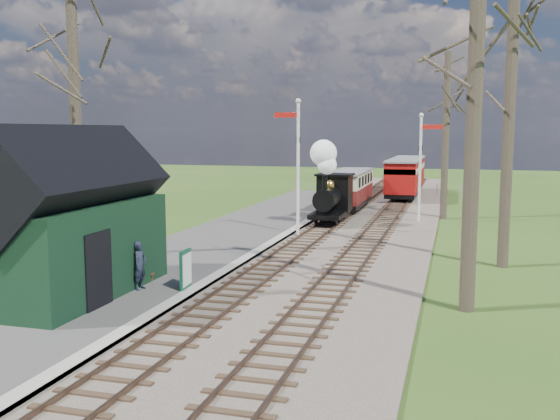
{
  "coord_description": "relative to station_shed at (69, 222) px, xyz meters",
  "views": [
    {
      "loc": [
        6.11,
        -11.02,
        4.8
      ],
      "look_at": [
        -0.74,
        13.17,
        1.6
      ],
      "focal_mm": 40.0,
      "sensor_mm": 36.0,
      "label": 1
    }
  ],
  "objects": [
    {
      "name": "station_shed",
      "position": [
        0.0,
        0.0,
        0.0
      ],
      "size": [
        3.25,
        6.3,
        4.78
      ],
      "color": "black",
      "rests_on": "platform"
    },
    {
      "name": "track_far",
      "position": [
        6.9,
        18.0,
        -2.17
      ],
      "size": [
        1.6,
        60.0,
        0.15
      ],
      "color": "brown",
      "rests_on": "ground"
    },
    {
      "name": "bare_trees",
      "position": [
        5.63,
        6.1,
        2.94
      ],
      "size": [
        15.51,
        22.39,
        12.0
      ],
      "color": "#382D23",
      "rests_on": "ground"
    },
    {
      "name": "locomotive",
      "position": [
        4.29,
        15.97,
        -0.33
      ],
      "size": [
        1.67,
        3.9,
        4.18
      ],
      "color": "black",
      "rests_on": "ground"
    },
    {
      "name": "sign_board",
      "position": [
        2.88,
        1.43,
        -1.5
      ],
      "size": [
        0.15,
        0.78,
        1.14
      ],
      "color": "#0E442B",
      "rests_on": "platform"
    },
    {
      "name": "ground",
      "position": [
        4.3,
        -4.0,
        -2.27
      ],
      "size": [
        140.0,
        140.0,
        0.0
      ],
      "primitive_type": "plane",
      "color": "#2D4E18",
      "rests_on": "ground"
    },
    {
      "name": "fence_line",
      "position": [
        4.6,
        32.0,
        -1.72
      ],
      "size": [
        12.6,
        0.08,
        1.0
      ],
      "color": "slate",
      "rests_on": "ground"
    },
    {
      "name": "track_near",
      "position": [
        4.3,
        18.0,
        -2.17
      ],
      "size": [
        1.6,
        60.0,
        0.15
      ],
      "color": "brown",
      "rests_on": "ground"
    },
    {
      "name": "red_carriage_b",
      "position": [
        6.9,
        33.81,
        -0.71
      ],
      "size": [
        2.16,
        5.34,
        2.27
      ],
      "color": "black",
      "rests_on": "ground"
    },
    {
      "name": "coping_strip",
      "position": [
        3.1,
        10.0,
        -2.16
      ],
      "size": [
        0.4,
        44.0,
        0.21
      ],
      "primitive_type": "cube",
      "color": "#B2AD9E",
      "rests_on": "ground"
    },
    {
      "name": "semaphore_near",
      "position": [
        3.53,
        12.0,
        1.35
      ],
      "size": [
        1.22,
        0.24,
        6.22
      ],
      "color": "silver",
      "rests_on": "ground"
    },
    {
      "name": "person",
      "position": [
        1.63,
        0.98,
        -1.36
      ],
      "size": [
        0.36,
        0.53,
        1.42
      ],
      "primitive_type": "imported",
      "rotation": [
        0.0,
        0.0,
        1.54
      ],
      "color": "#1B2132",
      "rests_on": "platform"
    },
    {
      "name": "platform",
      "position": [
        0.8,
        10.0,
        -2.17
      ],
      "size": [
        5.0,
        44.0,
        0.2
      ],
      "primitive_type": "cube",
      "color": "#474442",
      "rests_on": "ground"
    },
    {
      "name": "coach",
      "position": [
        4.3,
        22.03,
        -0.84
      ],
      "size": [
        1.95,
        6.69,
        2.05
      ],
      "color": "black",
      "rests_on": "ground"
    },
    {
      "name": "red_carriage_a",
      "position": [
        6.9,
        28.31,
        -0.71
      ],
      "size": [
        2.16,
        5.34,
        2.27
      ],
      "color": "black",
      "rests_on": "ground"
    },
    {
      "name": "semaphore_far",
      "position": [
        8.67,
        18.0,
        1.08
      ],
      "size": [
        1.22,
        0.24,
        5.72
      ],
      "color": "silver",
      "rests_on": "ground"
    },
    {
      "name": "bench",
      "position": [
        1.11,
        2.47,
        -1.7
      ],
      "size": [
        0.74,
        1.43,
        0.78
      ],
      "color": "#442E18",
      "rests_on": "platform"
    },
    {
      "name": "ballast_bed",
      "position": [
        5.6,
        18.0,
        -2.22
      ],
      "size": [
        8.0,
        60.0,
        0.1
      ],
      "primitive_type": "cube",
      "color": "brown",
      "rests_on": "ground"
    },
    {
      "name": "distant_hills",
      "position": [
        5.7,
        60.38,
        -18.47
      ],
      "size": [
        114.4,
        48.0,
        22.02
      ],
      "color": "#385B23",
      "rests_on": "ground"
    }
  ]
}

